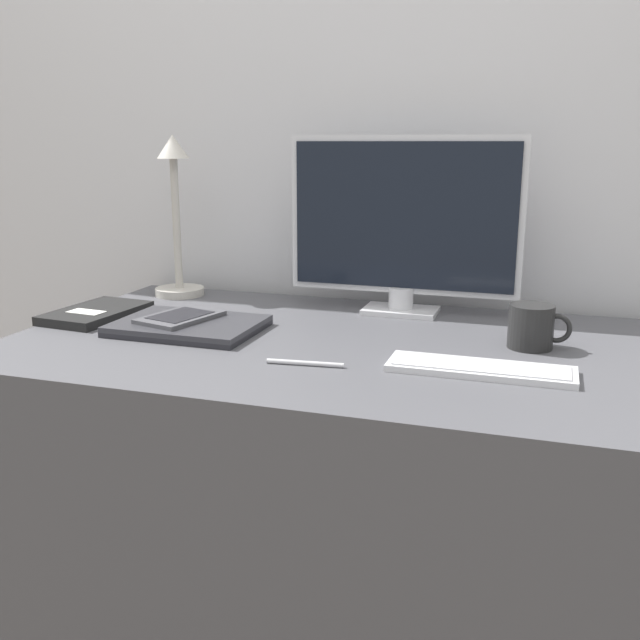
# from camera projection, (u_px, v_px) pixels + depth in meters

# --- Properties ---
(wall_back) EXTENTS (3.60, 0.05, 2.40)m
(wall_back) POSITION_uv_depth(u_px,v_px,m) (395.00, 114.00, 1.77)
(wall_back) COLOR silver
(wall_back) RESTS_ON ground_plane
(desk) EXTENTS (1.36, 0.79, 0.74)m
(desk) POSITION_uv_depth(u_px,v_px,m) (341.00, 504.00, 1.55)
(desk) COLOR #4C4C51
(desk) RESTS_ON ground_plane
(monitor) EXTENTS (0.54, 0.11, 0.41)m
(monitor) POSITION_uv_depth(u_px,v_px,m) (403.00, 223.00, 1.65)
(monitor) COLOR silver
(monitor) RESTS_ON desk
(keyboard) EXTENTS (0.33, 0.10, 0.01)m
(keyboard) POSITION_uv_depth(u_px,v_px,m) (480.00, 369.00, 1.26)
(keyboard) COLOR silver
(keyboard) RESTS_ON desk
(laptop) EXTENTS (0.30, 0.22, 0.02)m
(laptop) POSITION_uv_depth(u_px,v_px,m) (188.00, 326.00, 1.54)
(laptop) COLOR #232328
(laptop) RESTS_ON desk
(ereader) EXTENTS (0.16, 0.20, 0.01)m
(ereader) POSITION_uv_depth(u_px,v_px,m) (180.00, 317.00, 1.55)
(ereader) COLOR #4C4C51
(ereader) RESTS_ON laptop
(desk_lamp) EXTENTS (0.13, 0.13, 0.41)m
(desk_lamp) POSITION_uv_depth(u_px,v_px,m) (176.00, 216.00, 1.85)
(desk_lamp) COLOR #BCB7AD
(desk_lamp) RESTS_ON desk
(notebook) EXTENTS (0.17, 0.25, 0.02)m
(notebook) POSITION_uv_depth(u_px,v_px,m) (96.00, 313.00, 1.65)
(notebook) COLOR black
(notebook) RESTS_ON desk
(coffee_mug) EXTENTS (0.12, 0.09, 0.09)m
(coffee_mug) POSITION_uv_depth(u_px,v_px,m) (532.00, 326.00, 1.40)
(coffee_mug) COLOR black
(coffee_mug) RESTS_ON desk
(pen) EXTENTS (0.14, 0.02, 0.01)m
(pen) POSITION_uv_depth(u_px,v_px,m) (305.00, 363.00, 1.30)
(pen) COLOR silver
(pen) RESTS_ON desk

